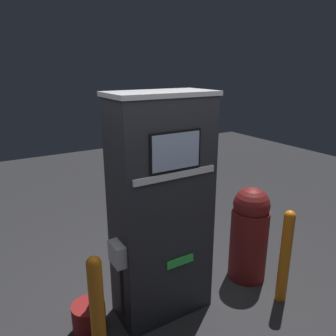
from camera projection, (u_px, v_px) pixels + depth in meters
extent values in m
plane|color=#2D2D30|center=(174.00, 321.00, 3.16)|extent=(14.00, 14.00, 0.00)
cube|color=#28282D|center=(162.00, 256.00, 3.17)|extent=(0.89, 0.46, 1.17)
cube|color=#28282D|center=(161.00, 151.00, 2.86)|extent=(0.89, 0.46, 0.94)
cube|color=#B7B7BC|center=(161.00, 93.00, 2.72)|extent=(0.92, 0.49, 0.04)
cube|color=black|center=(176.00, 151.00, 2.65)|extent=(0.48, 0.01, 0.34)
cube|color=#9EB2D1|center=(176.00, 151.00, 2.65)|extent=(0.45, 0.01, 0.30)
cube|color=silver|center=(176.00, 175.00, 2.71)|extent=(0.79, 0.02, 0.06)
cube|color=#33D84C|center=(180.00, 261.00, 2.99)|extent=(0.28, 0.02, 0.07)
cube|color=#B7B7BC|center=(117.00, 254.00, 2.79)|extent=(0.09, 0.21, 0.19)
cylinder|color=black|center=(122.00, 292.00, 2.83)|extent=(0.03, 0.03, 0.48)
cylinder|color=orange|center=(98.00, 321.00, 2.48)|extent=(0.11, 0.11, 1.01)
sphere|color=orange|center=(94.00, 263.00, 2.33)|extent=(0.11, 0.11, 0.11)
cylinder|color=maroon|center=(248.00, 244.00, 3.72)|extent=(0.42, 0.42, 0.83)
sphere|color=maroon|center=(252.00, 205.00, 3.58)|extent=(0.40, 0.40, 0.40)
cylinder|color=orange|center=(285.00, 259.00, 3.31)|extent=(0.11, 0.11, 0.96)
sphere|color=orange|center=(290.00, 216.00, 3.17)|extent=(0.11, 0.11, 0.11)
cylinder|color=maroon|center=(89.00, 318.00, 3.00)|extent=(0.30, 0.30, 0.29)
cylinder|color=black|center=(92.00, 287.00, 2.93)|extent=(0.02, 0.10, 0.37)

